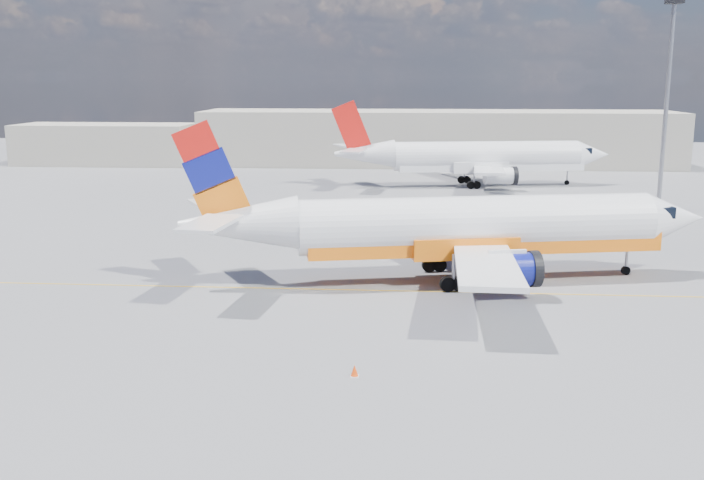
{
  "coord_description": "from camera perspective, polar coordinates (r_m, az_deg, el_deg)",
  "views": [
    {
      "loc": [
        1.33,
        -43.8,
        12.95
      ],
      "look_at": [
        -2.14,
        1.42,
        3.5
      ],
      "focal_mm": 40.0,
      "sensor_mm": 36.0,
      "label": 1
    }
  ],
  "objects": [
    {
      "name": "taxi_line",
      "position": [
        48.57,
        2.67,
        -3.7
      ],
      "size": [
        70.0,
        0.15,
        0.01
      ],
      "primitive_type": "cube",
      "color": "gold",
      "rests_on": "ground"
    },
    {
      "name": "terminal_main",
      "position": [
        119.19,
        6.19,
        7.4
      ],
      "size": [
        70.0,
        14.0,
        8.0
      ],
      "primitive_type": "cube",
      "color": "#B5AD9C",
      "rests_on": "ground"
    },
    {
      "name": "floodlight_mast",
      "position": [
        82.77,
        21.99,
        10.36
      ],
      "size": [
        1.48,
        1.48,
        20.23
      ],
      "color": "gray",
      "rests_on": "ground"
    },
    {
      "name": "terminal_annex",
      "position": [
        125.12,
        -17.48,
        6.67
      ],
      "size": [
        26.0,
        10.0,
        6.0
      ],
      "primitive_type": "cube",
      "color": "#B5AD9C",
      "rests_on": "ground"
    },
    {
      "name": "main_jet",
      "position": [
        50.59,
        7.82,
        0.91
      ],
      "size": [
        34.93,
        26.9,
        10.54
      ],
      "rotation": [
        0.0,
        0.0,
        0.21
      ],
      "color": "white",
      "rests_on": "ground"
    },
    {
      "name": "traffic_cone",
      "position": [
        34.97,
        0.18,
        -9.5
      ],
      "size": [
        0.39,
        0.39,
        0.54
      ],
      "color": "white",
      "rests_on": "ground"
    },
    {
      "name": "second_jet",
      "position": [
        95.96,
        9.11,
        5.94
      ],
      "size": [
        34.17,
        26.55,
        10.32
      ],
      "rotation": [
        0.0,
        0.0,
        0.17
      ],
      "color": "white",
      "rests_on": "ground"
    },
    {
      "name": "ground",
      "position": [
        45.69,
        2.55,
        -4.71
      ],
      "size": [
        240.0,
        240.0,
        0.0
      ],
      "primitive_type": "plane",
      "color": "slate",
      "rests_on": "ground"
    }
  ]
}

